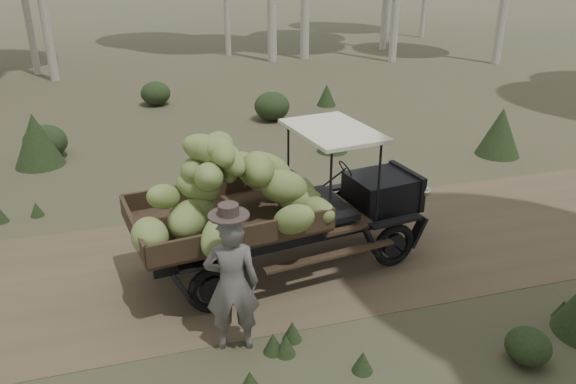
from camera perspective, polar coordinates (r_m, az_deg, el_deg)
name	(u,v)px	position (r m, az deg, el deg)	size (l,w,h in m)	color
ground	(163,275)	(9.48, -12.59, -8.25)	(120.00, 120.00, 0.00)	#473D2B
dirt_track	(163,275)	(9.47, -12.59, -8.23)	(70.00, 4.00, 0.01)	brown
banana_truck	(260,194)	(8.68, -2.84, -0.18)	(5.13, 2.78, 2.54)	black
farmer	(232,283)	(7.29, -5.72, -9.16)	(0.78, 0.61, 2.09)	#56534E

